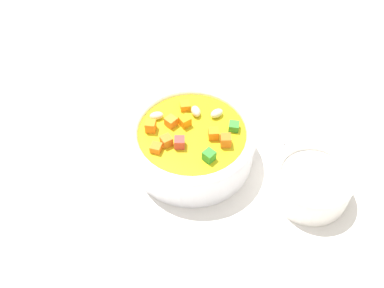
# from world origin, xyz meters

# --- Properties ---
(ground_plane) EXTENTS (1.40, 1.40, 0.02)m
(ground_plane) POSITION_xyz_m (0.00, 0.00, -0.01)
(ground_plane) COLOR silver
(soup_bowl_main) EXTENTS (0.17, 0.17, 0.07)m
(soup_bowl_main) POSITION_xyz_m (-0.00, 0.00, 0.03)
(soup_bowl_main) COLOR white
(soup_bowl_main) RESTS_ON ground_plane
(spoon) EXTENTS (0.13, 0.20, 0.01)m
(spoon) POSITION_xyz_m (0.06, 0.12, 0.00)
(spoon) COLOR silver
(spoon) RESTS_ON ground_plane
(side_bowl_small) EXTENTS (0.10, 0.10, 0.04)m
(side_bowl_small) POSITION_xyz_m (0.13, -0.09, 0.02)
(side_bowl_small) COLOR white
(side_bowl_small) RESTS_ON ground_plane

